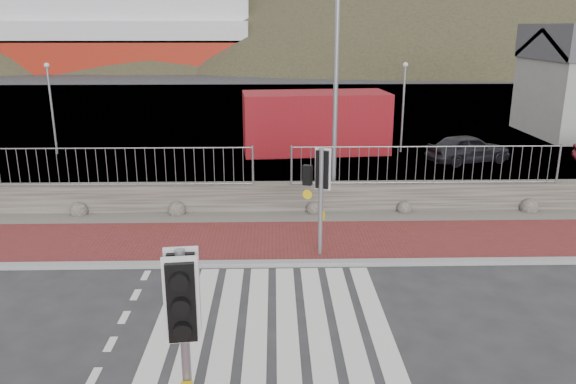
{
  "coord_description": "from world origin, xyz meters",
  "views": [
    {
      "loc": [
        0.08,
        -9.77,
        5.68
      ],
      "look_at": [
        0.39,
        3.0,
        1.9
      ],
      "focal_mm": 35.0,
      "sensor_mm": 36.0,
      "label": 1
    }
  ],
  "objects_px": {
    "shipping_container": "(315,122)",
    "car_a": "(468,149)",
    "traffic_signal_near": "(183,313)",
    "streetlight": "(341,48)",
    "ferry": "(86,28)",
    "traffic_signal_far": "(320,179)"
  },
  "relations": [
    {
      "from": "traffic_signal_near",
      "to": "streetlight",
      "type": "distance_m",
      "value": 12.27
    },
    {
      "from": "traffic_signal_near",
      "to": "streetlight",
      "type": "xyz_separation_m",
      "value": [
        3.27,
        11.49,
        2.81
      ]
    },
    {
      "from": "streetlight",
      "to": "car_a",
      "type": "bearing_deg",
      "value": 39.0
    },
    {
      "from": "ferry",
      "to": "shipping_container",
      "type": "distance_m",
      "value": 58.36
    },
    {
      "from": "traffic_signal_near",
      "to": "streetlight",
      "type": "relative_size",
      "value": 0.34
    },
    {
      "from": "shipping_container",
      "to": "car_a",
      "type": "bearing_deg",
      "value": -25.76
    },
    {
      "from": "traffic_signal_far",
      "to": "traffic_signal_near",
      "type": "bearing_deg",
      "value": 93.52
    },
    {
      "from": "traffic_signal_near",
      "to": "shipping_container",
      "type": "xyz_separation_m",
      "value": [
        3.07,
        19.51,
        -0.82
      ]
    },
    {
      "from": "shipping_container",
      "to": "car_a",
      "type": "distance_m",
      "value": 6.92
    },
    {
      "from": "traffic_signal_near",
      "to": "shipping_container",
      "type": "relative_size",
      "value": 0.46
    },
    {
      "from": "traffic_signal_far",
      "to": "car_a",
      "type": "relative_size",
      "value": 0.78
    },
    {
      "from": "traffic_signal_near",
      "to": "shipping_container",
      "type": "bearing_deg",
      "value": 74.84
    },
    {
      "from": "traffic_signal_far",
      "to": "streetlight",
      "type": "height_order",
      "value": "streetlight"
    },
    {
      "from": "streetlight",
      "to": "traffic_signal_far",
      "type": "bearing_deg",
      "value": -105.2
    },
    {
      "from": "ferry",
      "to": "car_a",
      "type": "relative_size",
      "value": 13.79
    },
    {
      "from": "ferry",
      "to": "streetlight",
      "type": "bearing_deg",
      "value": -65.84
    },
    {
      "from": "ferry",
      "to": "car_a",
      "type": "bearing_deg",
      "value": -58.61
    },
    {
      "from": "traffic_signal_near",
      "to": "streetlight",
      "type": "height_order",
      "value": "streetlight"
    },
    {
      "from": "ferry",
      "to": "traffic_signal_far",
      "type": "height_order",
      "value": "ferry"
    },
    {
      "from": "traffic_signal_far",
      "to": "streetlight",
      "type": "relative_size",
      "value": 0.32
    },
    {
      "from": "ferry",
      "to": "shipping_container",
      "type": "height_order",
      "value": "ferry"
    },
    {
      "from": "streetlight",
      "to": "car_a",
      "type": "height_order",
      "value": "streetlight"
    }
  ]
}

